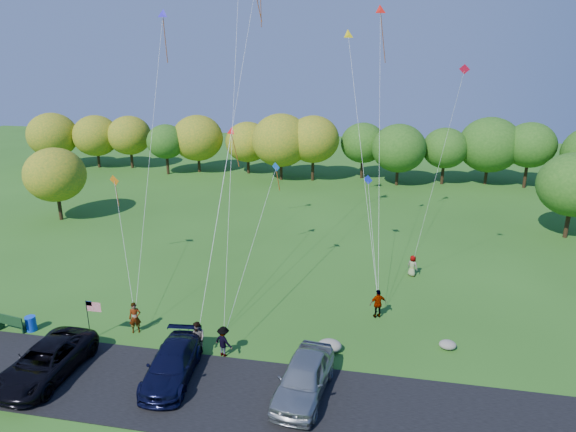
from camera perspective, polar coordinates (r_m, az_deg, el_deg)
name	(u,v)px	position (r m, az deg, el deg)	size (l,w,h in m)	color
ground	(224,347)	(29.66, -7.17, -14.21)	(140.00, 140.00, 0.00)	#275719
asphalt_lane	(198,392)	(26.57, -9.95, -18.66)	(44.00, 6.00, 0.06)	black
treeline	(338,148)	(60.55, 5.59, 7.58)	(75.31, 27.26, 8.51)	#352513
minivan_dark	(46,362)	(29.34, -25.32, -14.43)	(2.71, 5.87, 1.63)	black
minivan_navy	(172,364)	(27.22, -12.79, -15.79)	(2.16, 5.32, 1.54)	black
minivan_silver	(304,378)	(25.47, 1.76, -17.54)	(2.17, 5.39, 1.84)	#91969A
flyer_a	(135,318)	(31.55, -16.64, -10.78)	(0.68, 0.45, 1.87)	#4C4C59
flyer_b	(198,338)	(28.89, -9.99, -13.18)	(0.89, 0.70, 1.84)	#4C4C59
flyer_c	(223,341)	(28.48, -7.18, -13.66)	(1.12, 0.64, 1.73)	#4C4C59
flyer_d	(378,304)	(32.27, 9.98, -9.57)	(1.08, 0.45, 1.85)	#4C4C59
flyer_e	(412,266)	(38.28, 13.66, -5.39)	(0.77, 0.50, 1.57)	#4C4C59
park_bench	(11,323)	(34.53, -28.45, -10.37)	(1.99, 0.65, 1.10)	#153B1A
trash_barrel	(31,324)	(34.18, -26.66, -10.64)	(0.60, 0.60, 0.90)	blue
flag_assembly	(91,311)	(31.12, -21.02, -9.82)	(0.91, 0.59, 2.46)	black
boulder_near	(330,346)	(29.01, 4.66, -14.16)	(1.32, 1.03, 0.66)	gray
boulder_far	(448,345)	(30.46, 17.32, -13.50)	(0.94, 0.78, 0.49)	slate
kites_aloft	(269,8)	(37.71, -2.08, 22.06)	(23.83, 8.74, 17.93)	#E71941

